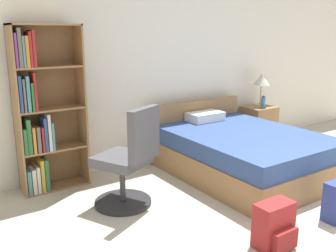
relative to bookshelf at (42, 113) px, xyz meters
name	(u,v)px	position (x,y,z in m)	size (l,w,h in m)	color
wall_back	(167,66)	(1.83, 0.25, 0.41)	(9.00, 0.06, 2.60)	silver
bookshelf	(42,113)	(0.00, 0.00, 0.00)	(0.74, 0.30, 1.84)	olive
bed	(240,152)	(2.20, -0.87, -0.61)	(1.55, 2.04, 0.80)	olive
office_chair	(129,163)	(0.58, -0.92, -0.42)	(0.66, 0.70, 1.06)	#232326
nightstand	(258,125)	(3.39, -0.06, -0.59)	(0.48, 0.44, 0.60)	olive
table_lamp	(262,80)	(3.44, -0.03, 0.13)	(0.26, 0.26, 0.53)	tan
water_bottle	(263,102)	(3.36, -0.17, -0.20)	(0.07, 0.07, 0.19)	teal
backpack_red	(275,226)	(1.23, -2.27, -0.70)	(0.34, 0.25, 0.39)	maroon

